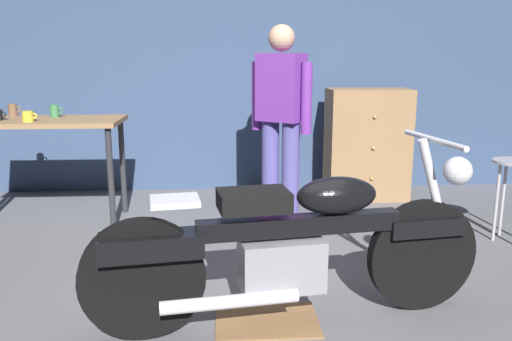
# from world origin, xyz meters

# --- Properties ---
(ground_plane) EXTENTS (12.00, 12.00, 0.00)m
(ground_plane) POSITION_xyz_m (0.00, 0.00, 0.00)
(ground_plane) COLOR slate
(back_wall) EXTENTS (8.00, 0.12, 3.10)m
(back_wall) POSITION_xyz_m (0.00, 2.80, 1.55)
(back_wall) COLOR #384C70
(back_wall) RESTS_ON ground_plane
(workbench) EXTENTS (1.30, 0.64, 0.90)m
(workbench) POSITION_xyz_m (-1.68, 1.67, 0.79)
(workbench) COLOR #99724C
(workbench) RESTS_ON ground_plane
(motorcycle) EXTENTS (2.18, 0.70, 1.00)m
(motorcycle) POSITION_xyz_m (0.20, -0.20, 0.45)
(motorcycle) COLOR black
(motorcycle) RESTS_ON ground_plane
(person_standing) EXTENTS (0.47, 0.40, 1.67)m
(person_standing) POSITION_xyz_m (0.32, 1.58, 0.93)
(person_standing) COLOR #554E9D
(person_standing) RESTS_ON ground_plane
(wooden_dresser) EXTENTS (0.80, 0.47, 1.10)m
(wooden_dresser) POSITION_xyz_m (1.27, 2.30, 0.55)
(wooden_dresser) COLOR #99724C
(wooden_dresser) RESTS_ON ground_plane
(drip_tray) EXTENTS (0.56, 0.40, 0.01)m
(drip_tray) POSITION_xyz_m (0.06, -0.20, 0.01)
(drip_tray) COLOR olive
(drip_tray) RESTS_ON ground_plane
(mug_brown_stoneware) EXTENTS (0.11, 0.07, 0.11)m
(mug_brown_stoneware) POSITION_xyz_m (-2.01, 1.91, 0.95)
(mug_brown_stoneware) COLOR brown
(mug_brown_stoneware) RESTS_ON workbench
(mug_yellow_tall) EXTENTS (0.12, 0.09, 0.09)m
(mug_yellow_tall) POSITION_xyz_m (-1.73, 1.49, 0.94)
(mug_yellow_tall) COLOR yellow
(mug_yellow_tall) RESTS_ON workbench
(mug_green_speckled) EXTENTS (0.11, 0.07, 0.11)m
(mug_green_speckled) POSITION_xyz_m (-1.61, 1.78, 0.96)
(mug_green_speckled) COLOR #3D7F4C
(mug_green_speckled) RESTS_ON workbench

